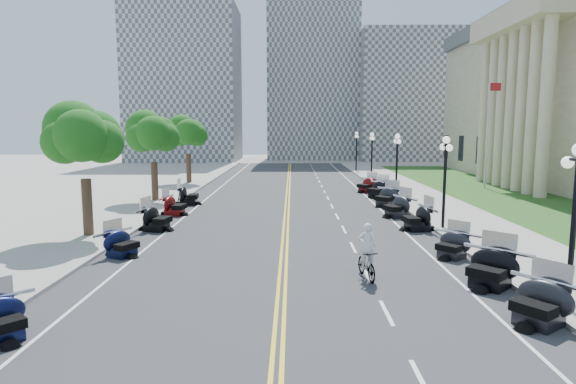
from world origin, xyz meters
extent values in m
plane|color=gray|center=(0.00, 0.00, 0.00)|extent=(160.00, 160.00, 0.00)
cube|color=#333335|center=(0.00, 10.00, 0.00)|extent=(16.00, 90.00, 0.01)
cube|color=yellow|center=(-0.12, 10.00, 0.01)|extent=(0.12, 90.00, 0.00)
cube|color=yellow|center=(0.12, 10.00, 0.01)|extent=(0.12, 90.00, 0.00)
cube|color=white|center=(6.40, 10.00, 0.01)|extent=(0.12, 90.00, 0.00)
cube|color=white|center=(-6.40, 10.00, 0.01)|extent=(0.12, 90.00, 0.00)
cube|color=white|center=(3.20, -12.00, 0.01)|extent=(0.12, 2.00, 0.00)
cube|color=white|center=(3.20, -8.00, 0.01)|extent=(0.12, 2.00, 0.00)
cube|color=white|center=(3.20, -4.00, 0.01)|extent=(0.12, 2.00, 0.00)
cube|color=white|center=(3.20, 0.00, 0.01)|extent=(0.12, 2.00, 0.00)
cube|color=white|center=(3.20, 4.00, 0.01)|extent=(0.12, 2.00, 0.00)
cube|color=white|center=(3.20, 8.00, 0.01)|extent=(0.12, 2.00, 0.00)
cube|color=white|center=(3.20, 12.00, 0.01)|extent=(0.12, 2.00, 0.00)
cube|color=white|center=(3.20, 16.00, 0.01)|extent=(0.12, 2.00, 0.00)
cube|color=white|center=(3.20, 20.00, 0.01)|extent=(0.12, 2.00, 0.00)
cube|color=white|center=(3.20, 24.00, 0.01)|extent=(0.12, 2.00, 0.00)
cube|color=white|center=(3.20, 28.00, 0.01)|extent=(0.12, 2.00, 0.00)
cube|color=white|center=(3.20, 32.00, 0.01)|extent=(0.12, 2.00, 0.00)
cube|color=white|center=(3.20, 36.00, 0.01)|extent=(0.12, 2.00, 0.00)
cube|color=white|center=(3.20, 40.00, 0.01)|extent=(0.12, 2.00, 0.00)
cube|color=white|center=(3.20, 44.00, 0.01)|extent=(0.12, 2.00, 0.00)
cube|color=white|center=(3.20, 48.00, 0.01)|extent=(0.12, 2.00, 0.00)
cube|color=white|center=(3.20, 52.00, 0.01)|extent=(0.12, 2.00, 0.00)
cube|color=#9E9991|center=(10.50, 10.00, 0.07)|extent=(5.00, 90.00, 0.15)
cube|color=#9E9991|center=(-10.50, 10.00, 0.07)|extent=(5.00, 90.00, 0.15)
cube|color=#356023|center=(17.50, 18.00, 0.05)|extent=(9.00, 60.00, 0.10)
cube|color=gray|center=(-18.00, 62.00, 13.00)|extent=(18.00, 14.00, 26.00)
cube|color=gray|center=(4.00, 68.00, 15.00)|extent=(16.00, 12.00, 30.00)
cube|color=gray|center=(22.00, 65.00, 11.00)|extent=(20.00, 14.00, 22.00)
imported|color=#A51414|center=(3.09, -4.71, 0.56)|extent=(0.84, 1.93, 1.12)
imported|color=white|center=(3.09, -4.71, 2.00)|extent=(0.64, 0.42, 1.75)
camera|label=1|loc=(0.35, -21.88, 5.50)|focal=30.00mm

